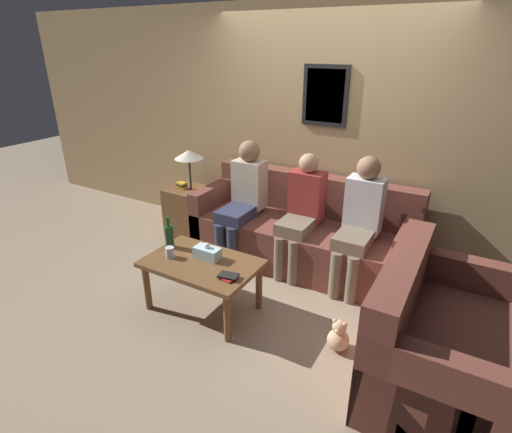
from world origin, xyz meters
TOP-DOWN VIEW (x-y plane):
  - ground_plane at (0.00, 0.00)m, footprint 16.00×16.00m
  - wall_back at (0.00, 0.97)m, footprint 9.00×0.08m
  - couch_main at (0.00, 0.51)m, footprint 2.29×0.86m
  - couch_side at (1.48, -0.58)m, footprint 0.86×1.33m
  - coffee_table at (-0.40, -0.71)m, footprint 0.97×0.62m
  - side_table_with_lamp at (-1.47, 0.44)m, footprint 0.46×0.46m
  - wine_bottle at (-0.81, -0.64)m, footprint 0.08×0.08m
  - drinking_glass at (-0.68, -0.79)m, footprint 0.08×0.08m
  - book_stack at (-0.05, -0.82)m, footprint 0.17×0.14m
  - tissue_box at (-0.39, -0.64)m, footprint 0.23×0.12m
  - person_left at (-0.64, 0.35)m, footprint 0.34×0.65m
  - person_middle at (0.04, 0.37)m, footprint 0.34×0.61m
  - person_right at (0.63, 0.37)m, footprint 0.34×0.62m
  - teddy_bear at (0.82, -0.62)m, footprint 0.17×0.17m

SIDE VIEW (x-z plane):
  - ground_plane at x=0.00m, z-range 0.00..0.00m
  - teddy_bear at x=0.82m, z-range -0.02..0.25m
  - couch_main at x=0.00m, z-range -0.13..0.77m
  - couch_side at x=1.48m, z-range -0.13..0.78m
  - side_table_with_lamp at x=-1.47m, z-range -0.18..0.89m
  - coffee_table at x=-0.40m, z-range 0.17..0.65m
  - book_stack at x=-0.05m, z-range 0.48..0.51m
  - drinking_glass at x=-0.68m, z-range 0.48..0.57m
  - tissue_box at x=-0.39m, z-range 0.46..0.60m
  - wine_bottle at x=-0.81m, z-range 0.44..0.74m
  - person_middle at x=0.04m, z-range 0.06..1.26m
  - person_right at x=0.63m, z-range 0.06..1.32m
  - person_left at x=-0.64m, z-range 0.06..1.32m
  - wall_back at x=0.00m, z-range 0.00..2.60m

